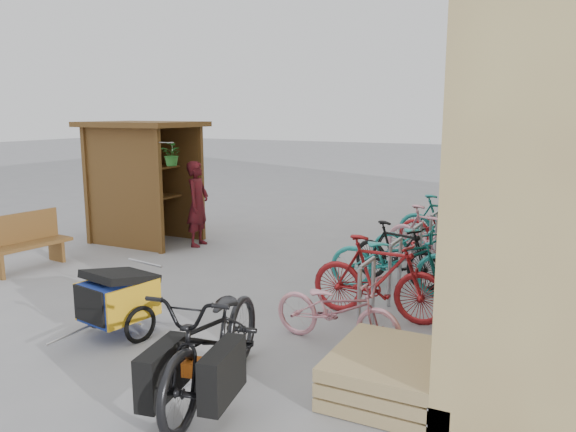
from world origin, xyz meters
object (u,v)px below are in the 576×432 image
at_px(pallet_stack, 388,374).
at_px(bike_7, 444,223).
at_px(person_kiosk, 198,204).
at_px(bike_0, 337,309).
at_px(cargo_bike, 215,340).
at_px(bike_2, 395,259).
at_px(shopping_carts, 497,204).
at_px(bike_6, 447,230).
at_px(child_trailer, 118,297).
at_px(bike_5, 431,237).
at_px(bike_1, 379,278).
at_px(bike_3, 397,254).
at_px(kiosk, 140,165).
at_px(bike_4, 426,242).
at_px(bench, 23,241).

xyz_separation_m(pallet_stack, bike_7, (-0.69, 5.81, 0.32)).
bearing_deg(person_kiosk, bike_0, -137.72).
bearing_deg(cargo_bike, bike_2, 69.83).
bearing_deg(shopping_carts, cargo_bike, -99.22).
bearing_deg(person_kiosk, bike_6, -83.21).
bearing_deg(cargo_bike, child_trailer, 147.82).
xyz_separation_m(person_kiosk, bike_7, (4.38, 1.73, -0.30)).
bearing_deg(bike_7, person_kiosk, 113.93).
distance_m(pallet_stack, shopping_carts, 8.04).
bearing_deg(bike_6, shopping_carts, -5.74).
bearing_deg(bike_7, bike_6, -157.57).
xyz_separation_m(bike_0, bike_6, (0.30, 4.59, 0.07)).
bearing_deg(bike_5, bike_6, 9.96).
height_order(pallet_stack, cargo_bike, cargo_bike).
relative_size(bike_1, bike_3, 1.12).
relative_size(pallet_stack, bike_1, 0.68).
xyz_separation_m(kiosk, bike_0, (5.41, -3.00, -1.14)).
distance_m(pallet_stack, bike_2, 3.10).
height_order(bike_4, bike_5, bike_5).
distance_m(person_kiosk, bike_3, 4.24).
xyz_separation_m(bike_0, bike_2, (0.05, 2.10, 0.09)).
height_order(kiosk, bike_3, kiosk).
relative_size(bike_3, bike_7, 0.90).
relative_size(shopping_carts, bike_1, 1.14).
relative_size(bike_6, bike_7, 1.04).
bearing_deg(bike_1, shopping_carts, -6.31).
height_order(child_trailer, person_kiosk, person_kiosk).
bearing_deg(shopping_carts, bike_5, -100.90).
relative_size(kiosk, person_kiosk, 1.50).
relative_size(person_kiosk, bike_2, 0.88).
xyz_separation_m(cargo_bike, bike_1, (0.72, 2.58, -0.02)).
relative_size(bike_1, bike_5, 1.03).
height_order(bike_2, bike_5, bike_5).
bearing_deg(bike_4, cargo_bike, 162.91).
height_order(pallet_stack, bench, bench).
height_order(kiosk, bench, kiosk).
bearing_deg(pallet_stack, child_trailer, -179.86).
bearing_deg(child_trailer, bike_1, 45.95).
bearing_deg(kiosk, bike_7, 19.13).
distance_m(bike_1, bike_2, 1.13).
height_order(kiosk, bike_2, kiosk).
bearing_deg(bike_4, bike_6, -15.24).
bearing_deg(bike_5, bench, 134.34).
relative_size(bike_4, bike_7, 1.01).
bearing_deg(bike_1, bike_6, -2.01).
height_order(kiosk, bike_1, kiosk).
xyz_separation_m(shopping_carts, bike_3, (-0.89, -4.65, -0.15)).
height_order(pallet_stack, bike_0, bike_0).
relative_size(shopping_carts, bike_2, 1.07).
relative_size(child_trailer, bike_0, 0.92).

